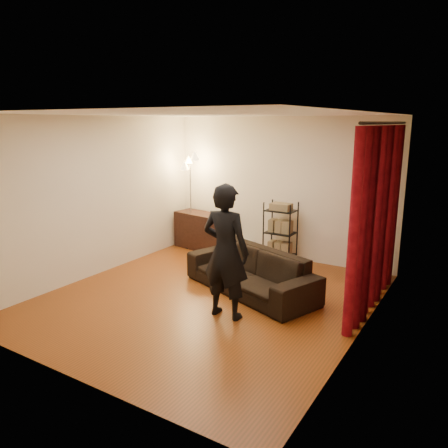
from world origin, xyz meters
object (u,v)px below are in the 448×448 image
Objects in this scene: storage_boxes at (242,246)px; floor_lamp at (191,202)px; sofa at (250,271)px; person at (226,252)px; media_cabinet at (204,231)px; wire_shelf at (280,233)px.

floor_lamp is at bearing -167.97° from storage_boxes.
person is (0.13, -0.95, 0.59)m from sofa.
media_cabinet is 1.12× the size of wire_shelf.
person is 3.30m from media_cabinet.
person reaches higher than media_cabinet.
wire_shelf reaches higher than storage_boxes.
storage_boxes is 1.02m from wire_shelf.
storage_boxes is (-1.12, 1.75, -0.20)m from sofa.
floor_lamp reaches higher than storage_boxes.
media_cabinet is at bearing 161.46° from sofa.
sofa is 1.61m from wire_shelf.
floor_lamp is at bearing -159.89° from media_cabinet.
wire_shelf is at bearing -83.70° from person.
floor_lamp reaches higher than sofa.
sofa is 1.23× the size of person.
sofa is 6.96× the size of storage_boxes.
floor_lamp is (-1.10, -0.23, 0.84)m from storage_boxes.
sofa is at bearing -34.22° from floor_lamp.
storage_boxes is at bearing 143.18° from sofa.
wire_shelf is at bearing 9.60° from media_cabinet.
person is 3.08m from storage_boxes.
floor_lamp is (-2.00, -0.06, 0.39)m from wire_shelf.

